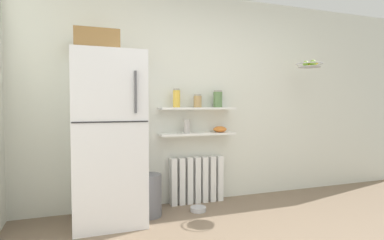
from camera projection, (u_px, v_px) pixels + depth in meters
back_wall at (200, 99)px, 4.02m from camera, size 7.04×0.10×2.60m
refrigerator at (107, 134)px, 3.24m from camera, size 0.71×0.75×1.95m
radiator at (197, 180)px, 3.91m from camera, size 0.68×0.12×0.57m
wall_shelf_lower at (198, 134)px, 3.85m from camera, size 0.95×0.22×0.02m
wall_shelf_upper at (198, 108)px, 3.84m from camera, size 0.95×0.22×0.02m
storage_jar_0 at (177, 98)px, 3.74m from camera, size 0.09×0.09×0.22m
storage_jar_1 at (198, 101)px, 3.84m from camera, size 0.10×0.10×0.16m
storage_jar_2 at (218, 99)px, 3.93m from camera, size 0.11×0.11×0.21m
vase at (187, 126)px, 3.80m from camera, size 0.08×0.08×0.17m
shelf_bowl at (220, 129)px, 3.96m from camera, size 0.17×0.17×0.08m
trash_bin at (149, 195)px, 3.43m from camera, size 0.28×0.28×0.46m
pet_food_bowl at (198, 209)px, 3.59m from camera, size 0.18×0.18×0.05m
hanging_fruit_basket at (310, 64)px, 4.05m from camera, size 0.33×0.33×0.09m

